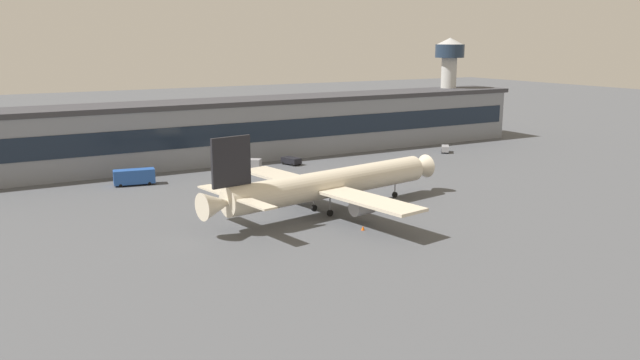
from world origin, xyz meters
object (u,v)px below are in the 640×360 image
Objects in this scene: fuel_truck at (133,176)px; traffic_cone_0 at (363,228)px; follow_me_car at (445,149)px; airliner at (327,184)px; stair_truck at (247,166)px; pushback_tractor at (291,160)px; control_tower at (449,75)px.

fuel_truck is 12.04× the size of traffic_cone_0.
airliner is at bearing -147.78° from follow_me_car.
fuel_truck is (-25.33, 1.58, -0.10)m from stair_truck.
fuel_truck is at bearing 178.69° from follow_me_car.
pushback_tractor is at bearing 74.47° from traffic_cone_0.
stair_truck is (0.88, 37.56, -3.16)m from airliner.
stair_truck is 1.15× the size of pushback_tractor.
airliner is at bearing -58.00° from fuel_truck.
airliner is 11.13× the size of follow_me_car.
airliner is at bearing -109.06° from pushback_tractor.
control_tower is at bearing 48.77° from follow_me_car.
pushback_tractor reaches higher than traffic_cone_0.
traffic_cone_0 is (-79.49, -72.26, -18.80)m from control_tower.
pushback_tractor is at bearing -165.05° from control_tower.
fuel_truck is 56.76m from traffic_cone_0.
control_tower reaches higher than fuel_truck.
follow_me_car is at bearing 32.22° from airliner.
control_tower reaches higher than traffic_cone_0.
control_tower is at bearing 14.95° from pushback_tractor.
traffic_cone_0 is at bearing -92.44° from airliner.
airliner is 46.26m from fuel_truck.
fuel_truck is at bearing 114.94° from traffic_cone_0.
fuel_truck reaches higher than pushback_tractor.
pushback_tractor is at bearing 172.81° from follow_me_car.
fuel_truck is (-39.24, -3.67, 0.83)m from pushback_tractor.
airliner is 8.31× the size of stair_truck.
pushback_tractor is (14.79, 42.81, -4.09)m from airliner.
stair_truck reaches higher than follow_me_car.
stair_truck reaches higher than fuel_truck.
fuel_truck is at bearing -174.66° from pushback_tractor.
control_tower reaches higher than pushback_tractor.
stair_truck is 1.34× the size of follow_me_car.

